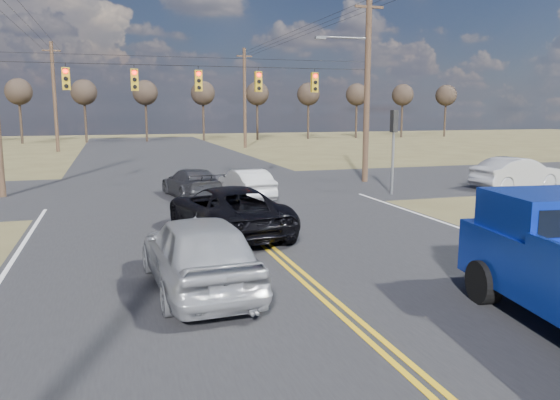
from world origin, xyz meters
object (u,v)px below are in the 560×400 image
object	(u,v)px
silver_suv	(198,252)
cross_car_east_near	(517,173)
black_suv	(227,210)
dgrey_car_queue	(192,183)
white_car_queue	(246,184)

from	to	relation	value
silver_suv	cross_car_east_near	size ratio (longest dim) A/B	1.06
black_suv	dgrey_car_queue	xyz separation A→B (m)	(0.00, 7.83, -0.14)
silver_suv	white_car_queue	distance (m)	12.35
black_suv	cross_car_east_near	bearing A→B (deg)	-168.53
silver_suv	cross_car_east_near	distance (m)	20.64
silver_suv	dgrey_car_queue	xyz separation A→B (m)	(1.67, 12.86, -0.21)
white_car_queue	cross_car_east_near	size ratio (longest dim) A/B	0.85
white_car_queue	dgrey_car_queue	size ratio (longest dim) A/B	0.90
black_suv	white_car_queue	xyz separation A→B (m)	(2.25, 6.68, -0.12)
black_suv	dgrey_car_queue	size ratio (longest dim) A/B	1.26
silver_suv	white_car_queue	size ratio (longest dim) A/B	1.24
cross_car_east_near	dgrey_car_queue	bearing A→B (deg)	75.99
silver_suv	dgrey_car_queue	size ratio (longest dim) A/B	1.12
white_car_queue	black_suv	bearing A→B (deg)	65.89
cross_car_east_near	white_car_queue	bearing A→B (deg)	79.53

